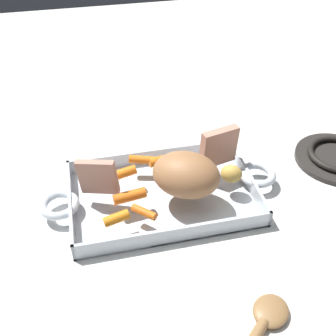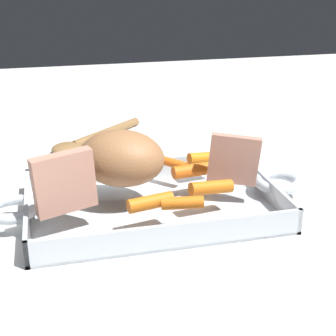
{
  "view_description": "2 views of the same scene",
  "coord_description": "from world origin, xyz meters",
  "px_view_note": "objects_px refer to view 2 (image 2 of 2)",
  "views": [
    {
      "loc": [
        0.12,
        0.58,
        0.59
      ],
      "look_at": [
        -0.02,
        -0.02,
        0.07
      ],
      "focal_mm": 43.53,
      "sensor_mm": 36.0,
      "label": 1
    },
    {
      "loc": [
        -0.14,
        -0.67,
        0.35
      ],
      "look_at": [
        0.03,
        0.01,
        0.06
      ],
      "focal_mm": 54.44,
      "sensor_mm": 36.0,
      "label": 2
    }
  ],
  "objects_px": {
    "baby_carrot_center_right": "(183,203)",
    "serving_spoon": "(88,140)",
    "roast_slice_thick": "(64,183)",
    "roasting_dish": "(153,204)",
    "baby_carrot_southwest": "(150,202)",
    "roast_slice_outer": "(234,160)",
    "baby_carrot_long": "(173,163)",
    "baby_carrot_northwest": "(211,188)",
    "potato_whole": "(57,180)",
    "pork_roast": "(121,158)",
    "baby_carrot_center_left": "(202,158)",
    "baby_carrot_short": "(192,170)"
  },
  "relations": [
    {
      "from": "baby_carrot_southwest",
      "to": "pork_roast",
      "type": "bearing_deg",
      "value": 104.96
    },
    {
      "from": "baby_carrot_center_right",
      "to": "serving_spoon",
      "type": "bearing_deg",
      "value": 102.84
    },
    {
      "from": "pork_roast",
      "to": "baby_carrot_short",
      "type": "distance_m",
      "value": 0.11
    },
    {
      "from": "pork_roast",
      "to": "potato_whole",
      "type": "xyz_separation_m",
      "value": [
        -0.09,
        -0.01,
        -0.02
      ]
    },
    {
      "from": "baby_carrot_southwest",
      "to": "potato_whole",
      "type": "bearing_deg",
      "value": 145.1
    },
    {
      "from": "baby_carrot_southwest",
      "to": "baby_carrot_center_left",
      "type": "bearing_deg",
      "value": 50.83
    },
    {
      "from": "baby_carrot_long",
      "to": "baby_carrot_center_right",
      "type": "relative_size",
      "value": 0.87
    },
    {
      "from": "baby_carrot_long",
      "to": "roast_slice_outer",
      "type": "bearing_deg",
      "value": -47.61
    },
    {
      "from": "roast_slice_outer",
      "to": "baby_carrot_center_right",
      "type": "height_order",
      "value": "roast_slice_outer"
    },
    {
      "from": "baby_carrot_center_right",
      "to": "baby_carrot_short",
      "type": "xyz_separation_m",
      "value": [
        0.04,
        0.1,
        0.0
      ]
    },
    {
      "from": "roast_slice_thick",
      "to": "serving_spoon",
      "type": "xyz_separation_m",
      "value": [
        0.06,
        0.37,
        -0.07
      ]
    },
    {
      "from": "baby_carrot_long",
      "to": "pork_roast",
      "type": "bearing_deg",
      "value": -153.0
    },
    {
      "from": "baby_carrot_northwest",
      "to": "baby_carrot_center_left",
      "type": "distance_m",
      "value": 0.12
    },
    {
      "from": "baby_carrot_long",
      "to": "baby_carrot_southwest",
      "type": "xyz_separation_m",
      "value": [
        -0.07,
        -0.14,
        0.0
      ]
    },
    {
      "from": "baby_carrot_long",
      "to": "potato_whole",
      "type": "relative_size",
      "value": 1.18
    },
    {
      "from": "potato_whole",
      "to": "baby_carrot_center_right",
      "type": "bearing_deg",
      "value": -30.0
    },
    {
      "from": "baby_carrot_center_left",
      "to": "baby_carrot_center_right",
      "type": "xyz_separation_m",
      "value": [
        -0.07,
        -0.15,
        -0.0
      ]
    },
    {
      "from": "roast_slice_thick",
      "to": "baby_carrot_northwest",
      "type": "height_order",
      "value": "roast_slice_thick"
    },
    {
      "from": "pork_roast",
      "to": "baby_carrot_center_right",
      "type": "relative_size",
      "value": 2.26
    },
    {
      "from": "baby_carrot_southwest",
      "to": "baby_carrot_northwest",
      "type": "height_order",
      "value": "baby_carrot_northwest"
    },
    {
      "from": "roast_slice_thick",
      "to": "roast_slice_outer",
      "type": "relative_size",
      "value": 1.11
    },
    {
      "from": "baby_carrot_long",
      "to": "baby_carrot_northwest",
      "type": "xyz_separation_m",
      "value": [
        0.03,
        -0.11,
        0.0
      ]
    },
    {
      "from": "roast_slice_outer",
      "to": "baby_carrot_short",
      "type": "distance_m",
      "value": 0.07
    },
    {
      "from": "baby_carrot_long",
      "to": "baby_carrot_center_right",
      "type": "xyz_separation_m",
      "value": [
        -0.02,
        -0.15,
        0.0
      ]
    },
    {
      "from": "pork_roast",
      "to": "roast_slice_outer",
      "type": "height_order",
      "value": "pork_roast"
    },
    {
      "from": "baby_carrot_center_left",
      "to": "baby_carrot_northwest",
      "type": "bearing_deg",
      "value": -100.66
    },
    {
      "from": "baby_carrot_northwest",
      "to": "potato_whole",
      "type": "height_order",
      "value": "potato_whole"
    },
    {
      "from": "roast_slice_outer",
      "to": "baby_carrot_center_left",
      "type": "height_order",
      "value": "roast_slice_outer"
    },
    {
      "from": "baby_carrot_center_right",
      "to": "potato_whole",
      "type": "distance_m",
      "value": 0.19
    },
    {
      "from": "roast_slice_thick",
      "to": "serving_spoon",
      "type": "bearing_deg",
      "value": 80.48
    },
    {
      "from": "baby_carrot_long",
      "to": "baby_carrot_short",
      "type": "distance_m",
      "value": 0.05
    },
    {
      "from": "baby_carrot_long",
      "to": "roast_slice_thick",
      "type": "bearing_deg",
      "value": -146.9
    },
    {
      "from": "baby_carrot_center_left",
      "to": "baby_carrot_center_right",
      "type": "bearing_deg",
      "value": -115.86
    },
    {
      "from": "baby_carrot_long",
      "to": "baby_carrot_center_right",
      "type": "bearing_deg",
      "value": -99.03
    },
    {
      "from": "baby_carrot_southwest",
      "to": "baby_carrot_northwest",
      "type": "xyz_separation_m",
      "value": [
        0.09,
        0.03,
        -0.0
      ]
    },
    {
      "from": "baby_carrot_center_right",
      "to": "baby_carrot_short",
      "type": "height_order",
      "value": "baby_carrot_short"
    },
    {
      "from": "roasting_dish",
      "to": "baby_carrot_northwest",
      "type": "xyz_separation_m",
      "value": [
        0.08,
        -0.04,
        0.04
      ]
    },
    {
      "from": "roasting_dish",
      "to": "baby_carrot_center_left",
      "type": "bearing_deg",
      "value": 37.69
    },
    {
      "from": "baby_carrot_long",
      "to": "potato_whole",
      "type": "distance_m",
      "value": 0.19
    },
    {
      "from": "roast_slice_outer",
      "to": "baby_carrot_long",
      "type": "height_order",
      "value": "roast_slice_outer"
    },
    {
      "from": "pork_roast",
      "to": "baby_carrot_southwest",
      "type": "xyz_separation_m",
      "value": [
        0.02,
        -0.09,
        -0.03
      ]
    },
    {
      "from": "pork_roast",
      "to": "potato_whole",
      "type": "relative_size",
      "value": 3.06
    },
    {
      "from": "pork_roast",
      "to": "potato_whole",
      "type": "distance_m",
      "value": 0.1
    },
    {
      "from": "roasting_dish",
      "to": "baby_carrot_southwest",
      "type": "xyz_separation_m",
      "value": [
        -0.02,
        -0.07,
        0.04
      ]
    },
    {
      "from": "baby_carrot_center_right",
      "to": "serving_spoon",
      "type": "relative_size",
      "value": 0.27
    },
    {
      "from": "pork_roast",
      "to": "baby_carrot_long",
      "type": "relative_size",
      "value": 2.59
    },
    {
      "from": "pork_roast",
      "to": "serving_spoon",
      "type": "relative_size",
      "value": 0.61
    },
    {
      "from": "baby_carrot_northwest",
      "to": "baby_carrot_center_left",
      "type": "bearing_deg",
      "value": 79.34
    },
    {
      "from": "baby_carrot_center_left",
      "to": "baby_carrot_short",
      "type": "height_order",
      "value": "same"
    },
    {
      "from": "baby_carrot_southwest",
      "to": "baby_carrot_center_left",
      "type": "height_order",
      "value": "same"
    }
  ]
}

